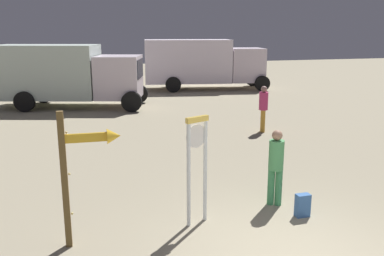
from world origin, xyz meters
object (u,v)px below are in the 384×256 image
(arrow_sign, at_px, (84,161))
(person_near_clock, at_px, (276,164))
(backpack, at_px, (302,205))
(box_truck_near, at_px, (66,73))
(standing_clock, at_px, (197,158))
(box_truck_far, at_px, (201,62))
(person_distant, at_px, (263,106))

(arrow_sign, relative_size, person_near_clock, 1.45)
(person_near_clock, distance_m, backpack, 0.96)
(backpack, bearing_deg, box_truck_near, 107.35)
(standing_clock, height_order, box_truck_far, box_truck_far)
(person_near_clock, relative_size, backpack, 3.48)
(arrow_sign, distance_m, box_truck_near, 13.40)
(arrow_sign, xyz_separation_m, backpack, (3.99, -0.10, -1.24))
(person_distant, bearing_deg, standing_clock, -125.48)
(arrow_sign, xyz_separation_m, person_near_clock, (3.73, 0.55, -0.58))
(standing_clock, xyz_separation_m, arrow_sign, (-1.97, -0.23, 0.20))
(standing_clock, distance_m, person_near_clock, 1.83)
(person_near_clock, distance_m, box_truck_near, 13.47)
(arrow_sign, height_order, person_near_clock, arrow_sign)
(box_truck_near, height_order, box_truck_far, box_truck_far)
(arrow_sign, relative_size, box_truck_near, 0.32)
(person_near_clock, height_order, backpack, person_near_clock)
(arrow_sign, relative_size, person_distant, 1.40)
(person_distant, bearing_deg, box_truck_far, 83.18)
(box_truck_near, bearing_deg, box_truck_far, 26.92)
(backpack, xyz_separation_m, person_distant, (2.34, 6.44, 0.69))
(backpack, height_order, box_truck_far, box_truck_far)
(person_near_clock, height_order, box_truck_near, box_truck_near)
(person_distant, bearing_deg, arrow_sign, -134.92)
(person_distant, bearing_deg, box_truck_near, 132.87)
(arrow_sign, relative_size, backpack, 5.05)
(box_truck_near, distance_m, box_truck_far, 8.84)
(arrow_sign, height_order, box_truck_far, box_truck_far)
(arrow_sign, distance_m, box_truck_far, 19.01)
(backpack, xyz_separation_m, box_truck_near, (-4.22, 13.50, 1.35))
(arrow_sign, xyz_separation_m, box_truck_far, (7.64, 17.40, 0.17))
(box_truck_near, bearing_deg, standing_clock, -80.51)
(standing_clock, height_order, box_truck_near, box_truck_near)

